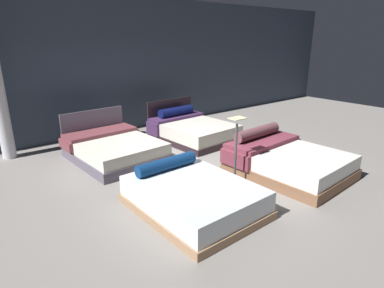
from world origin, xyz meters
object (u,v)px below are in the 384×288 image
Objects in this scene: bed_1 at (286,160)px; bed_2 at (114,148)px; bed_0 at (192,196)px; price_sign at (235,159)px; bed_3 at (192,130)px.

bed_2 reaches higher than bed_1.
bed_0 is 1.17m from price_sign.
bed_2 reaches higher than bed_0.
bed_0 is 0.94× the size of bed_1.
bed_1 is 2.81m from bed_3.
bed_0 is at bearing -131.37° from bed_3.
bed_0 is 2.22m from bed_1.
bed_0 is at bearing -169.00° from price_sign.
price_sign reaches higher than bed_3.
bed_1 is 1.74× the size of price_sign.
price_sign is (-1.05, -2.54, 0.22)m from bed_3.
bed_3 is 1.72× the size of price_sign.
bed_1 is (2.22, -0.05, 0.04)m from bed_0.
bed_2 reaches higher than bed_3.
bed_0 is 1.64× the size of price_sign.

